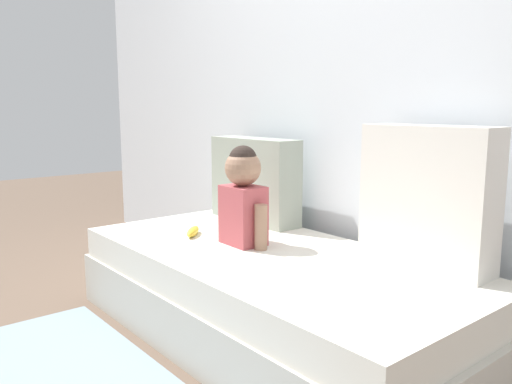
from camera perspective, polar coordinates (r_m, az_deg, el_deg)
ground_plane at (r=2.36m, az=1.46°, el=-15.68°), size 12.00×12.00×0.00m
back_wall at (r=2.57m, az=11.72°, el=15.84°), size 5.10×0.10×2.59m
couch at (r=2.28m, az=1.48°, el=-11.37°), size 1.90×0.89×0.38m
throw_pillow_left at (r=2.78m, az=-0.17°, el=1.34°), size 0.58×0.16×0.45m
throw_pillow_right at (r=2.09m, az=18.35°, el=-0.52°), size 0.52×0.16×0.55m
toddler at (r=2.31m, az=-1.48°, el=-0.29°), size 0.30×0.16×0.45m
banana at (r=2.52m, az=-6.97°, el=-4.33°), size 0.15×0.15×0.04m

